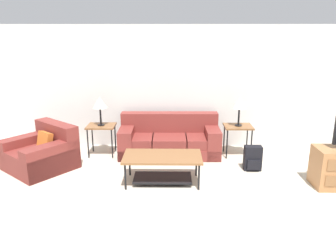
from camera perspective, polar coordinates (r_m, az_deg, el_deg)
name	(u,v)px	position (r m, az deg, el deg)	size (l,w,h in m)	color
ground_plane	(176,252)	(4.03, 1.41, -21.12)	(24.00, 24.00, 0.00)	beige
wall_back	(174,88)	(7.05, 1.13, 6.71)	(8.97, 0.06, 2.60)	silver
couch	(169,140)	(6.75, 0.26, -2.46)	(2.03, 0.88, 0.82)	maroon
armchair	(42,153)	(6.49, -21.07, -4.47)	(1.48, 1.47, 0.80)	maroon
coffee_table	(162,163)	(5.46, -0.97, -6.39)	(1.29, 0.67, 0.48)	brown
side_table_left	(101,129)	(6.77, -11.55, -0.44)	(0.56, 0.46, 0.63)	brown
side_table_right	(238,129)	(6.75, 12.10, -0.52)	(0.56, 0.46, 0.63)	brown
table_lamp_left	(100,103)	(6.64, -11.80, 3.93)	(0.30, 0.30, 0.58)	black
table_lamp_right	(240,103)	(6.62, 12.36, 3.86)	(0.30, 0.30, 0.58)	black
backpack	(253,159)	(6.19, 14.53, -5.50)	(0.31, 0.25, 0.46)	black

